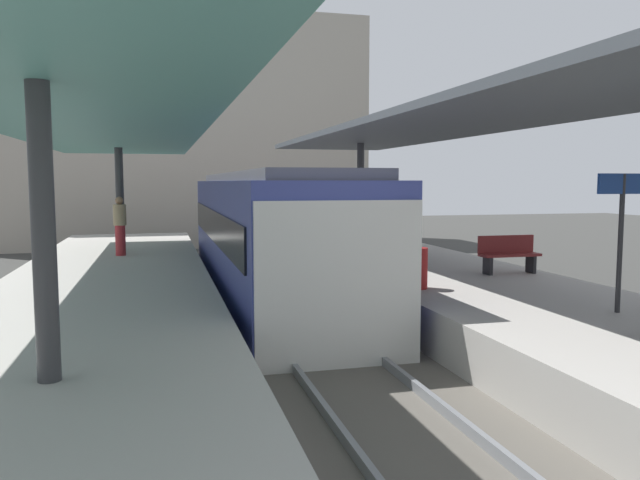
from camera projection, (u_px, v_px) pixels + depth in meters
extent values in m
plane|color=#383835|center=(300.00, 337.00, 12.22)|extent=(80.00, 80.00, 0.00)
cube|color=#ADA8A0|center=(97.00, 324.00, 11.22)|extent=(4.40, 28.00, 1.00)
cube|color=#ADA8A0|center=(473.00, 303.00, 13.12)|extent=(4.40, 28.00, 1.00)
cube|color=#59544C|center=(300.00, 332.00, 12.21)|extent=(3.20, 28.00, 0.20)
cube|color=slate|center=(264.00, 326.00, 12.01)|extent=(0.08, 28.00, 0.14)
cube|color=slate|center=(335.00, 322.00, 12.37)|extent=(0.08, 28.00, 0.14)
cube|color=#38428C|center=(268.00, 238.00, 15.66)|extent=(2.70, 12.98, 2.90)
cube|color=silver|center=(340.00, 286.00, 9.39)|extent=(2.65, 0.08, 2.60)
cube|color=black|center=(213.00, 225.00, 15.28)|extent=(0.04, 11.94, 0.76)
cube|color=black|center=(320.00, 223.00, 15.97)|extent=(0.04, 11.94, 0.76)
cube|color=#515156|center=(267.00, 177.00, 15.51)|extent=(2.16, 12.33, 0.20)
cylinder|color=#333335|center=(44.00, 234.00, 6.30)|extent=(0.24, 0.24, 3.09)
cylinder|color=#333335|center=(120.00, 200.00, 18.44)|extent=(0.24, 0.24, 3.09)
cube|color=slate|center=(98.00, 127.00, 12.22)|extent=(4.18, 21.00, 0.16)
cylinder|color=#333335|center=(361.00, 194.00, 20.34)|extent=(0.24, 0.24, 3.34)
cube|color=#3D4247|center=(447.00, 123.00, 14.10)|extent=(4.18, 21.00, 0.16)
cube|color=black|center=(488.00, 266.00, 13.80)|extent=(0.08, 0.32, 0.40)
cube|color=black|center=(531.00, 264.00, 14.07)|extent=(0.08, 0.32, 0.40)
cube|color=maroon|center=(510.00, 255.00, 13.91)|extent=(1.40, 0.40, 0.06)
cube|color=maroon|center=(506.00, 244.00, 14.06)|extent=(1.40, 0.06, 0.40)
cylinder|color=#262628|center=(620.00, 244.00, 9.72)|extent=(0.08, 0.08, 2.20)
cube|color=navy|center=(623.00, 184.00, 9.63)|extent=(0.90, 0.06, 0.32)
cylinder|color=maroon|center=(416.00, 268.00, 12.00)|extent=(0.44, 0.44, 0.80)
cylinder|color=navy|center=(393.00, 242.00, 16.55)|extent=(0.28, 0.28, 0.92)
cylinder|color=navy|center=(393.00, 214.00, 16.48)|extent=(0.36, 0.36, 0.58)
sphere|color=#936B4C|center=(393.00, 199.00, 16.44)|extent=(0.22, 0.22, 0.22)
cylinder|color=maroon|center=(120.00, 240.00, 17.36)|extent=(0.28, 0.28, 0.86)
cylinder|color=#998460|center=(120.00, 215.00, 17.29)|extent=(0.36, 0.36, 0.58)
sphere|color=#936B4C|center=(119.00, 201.00, 17.25)|extent=(0.22, 0.22, 0.22)
cube|color=#A89E8E|center=(178.00, 133.00, 30.54)|extent=(18.00, 6.00, 11.00)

